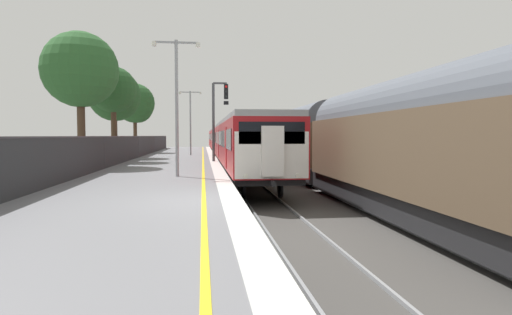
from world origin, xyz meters
name	(u,v)px	position (x,y,z in m)	size (l,w,h in m)	color
ground	(314,221)	(2.64, 0.00, -0.61)	(17.40, 110.00, 1.21)	slate
commuter_train_at_platform	(227,140)	(2.10, 33.12, 1.27)	(2.83, 59.16, 3.81)	maroon
freight_train_adjacent_track	(279,139)	(6.10, 24.93, 1.47)	(2.60, 61.59, 4.53)	#232326
signal_gantry	(217,112)	(0.61, 17.43, 3.28)	(1.10, 0.24, 5.27)	#47474C
platform_lamp_mid	(177,97)	(-1.44, 6.92, 3.36)	(2.00, 0.20, 5.69)	#93999E
platform_lamp_far	(190,117)	(-1.44, 27.07, 3.34)	(2.00, 0.20, 5.66)	#93999E
background_tree_left	(81,73)	(-7.05, 13.55, 5.20)	(4.17, 4.17, 7.46)	#473323
background_tree_centre	(114,97)	(-7.13, 22.92, 4.71)	(3.97, 3.97, 6.82)	#473323
background_tree_right	(112,91)	(-6.31, 18.19, 4.67)	(3.06, 3.06, 6.31)	#473323
background_tree_back	(136,105)	(-7.09, 33.40, 4.86)	(4.00, 4.00, 7.02)	#473323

